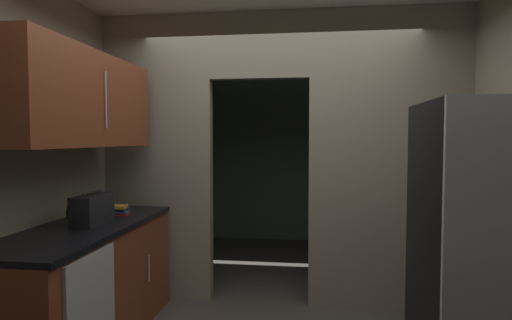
# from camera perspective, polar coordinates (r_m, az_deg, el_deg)

# --- Properties ---
(kitchen_partition) EXTENTS (3.38, 0.12, 2.71)m
(kitchen_partition) POSITION_cam_1_polar(r_m,az_deg,el_deg) (3.93, 3.83, 1.28)
(kitchen_partition) COLOR gray
(kitchen_partition) RESTS_ON ground
(adjoining_room_shell) EXTENTS (3.38, 2.59, 2.71)m
(adjoining_room_shell) POSITION_cam_1_polar(r_m,az_deg,el_deg) (5.71, 4.47, 0.96)
(adjoining_room_shell) COLOR slate
(adjoining_room_shell) RESTS_ON ground
(refrigerator) EXTENTS (0.72, 0.78, 1.75)m
(refrigerator) POSITION_cam_1_polar(r_m,az_deg,el_deg) (2.66, 29.13, -12.20)
(refrigerator) COLOR black
(refrigerator) RESTS_ON ground
(lower_cabinet_run) EXTENTS (0.67, 1.83, 0.91)m
(lower_cabinet_run) POSITION_cam_1_polar(r_m,az_deg,el_deg) (3.51, -21.93, -15.47)
(lower_cabinet_run) COLOR brown
(lower_cabinet_run) RESTS_ON ground
(upper_cabinet_counterside) EXTENTS (0.36, 1.64, 0.68)m
(upper_cabinet_counterside) POSITION_cam_1_polar(r_m,az_deg,el_deg) (3.34, -22.38, 7.50)
(upper_cabinet_counterside) COLOR brown
(boombox) EXTENTS (0.18, 0.38, 0.25)m
(boombox) POSITION_cam_1_polar(r_m,az_deg,el_deg) (3.41, -21.26, -6.22)
(boombox) COLOR black
(boombox) RESTS_ON lower_cabinet_run
(book_stack) EXTENTS (0.15, 0.17, 0.08)m
(book_stack) POSITION_cam_1_polar(r_m,az_deg,el_deg) (3.74, -17.81, -6.43)
(book_stack) COLOR red
(book_stack) RESTS_ON lower_cabinet_run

